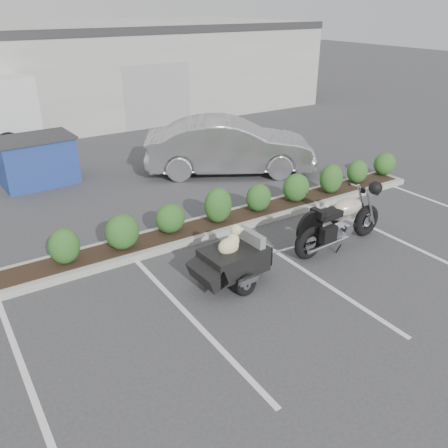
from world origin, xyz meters
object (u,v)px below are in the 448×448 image
dumpster (37,160)px  motorcycle (340,222)px  sedan (230,146)px  pet_trailer (233,259)px

dumpster → motorcycle: bearing=-62.1°
sedan → dumpster: 5.73m
pet_trailer → dumpster: size_ratio=0.94×
motorcycle → dumpster: size_ratio=1.18×
dumpster → sedan: bearing=-25.3°
sedan → dumpster: sedan is taller
sedan → pet_trailer: bearing=176.8°
motorcycle → pet_trailer: (-2.79, 0.02, -0.07)m
motorcycle → dumpster: motorcycle is taller
pet_trailer → sedan: sedan is taller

